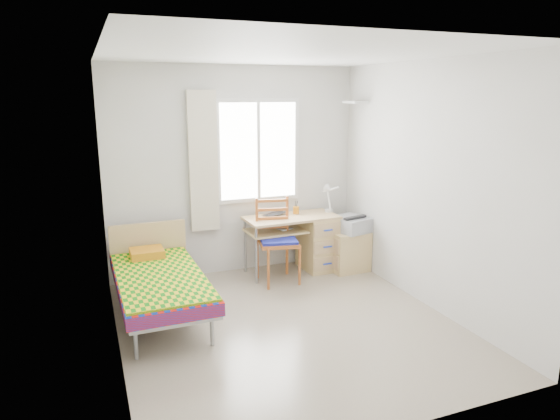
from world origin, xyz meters
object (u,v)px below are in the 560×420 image
(bed, at_px, (159,279))
(printer, at_px, (351,224))
(chair, at_px, (277,235))
(cabinet, at_px, (347,250))
(desk, at_px, (313,239))

(bed, bearing_deg, printer, 9.66)
(chair, relative_size, cabinet, 1.98)
(bed, relative_size, chair, 1.78)
(bed, bearing_deg, cabinet, 10.04)
(desk, bearing_deg, cabinet, -27.04)
(bed, relative_size, cabinet, 3.52)
(cabinet, xyz_separation_m, printer, (0.03, -0.01, 0.36))
(desk, height_order, cabinet, desk)
(bed, relative_size, desk, 1.53)
(cabinet, bearing_deg, chair, 178.84)
(chair, xyz_separation_m, cabinet, (0.99, 0.02, -0.31))
(desk, xyz_separation_m, cabinet, (0.40, -0.19, -0.14))
(desk, distance_m, chair, 0.65)
(cabinet, bearing_deg, bed, -171.67)
(bed, height_order, printer, bed)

